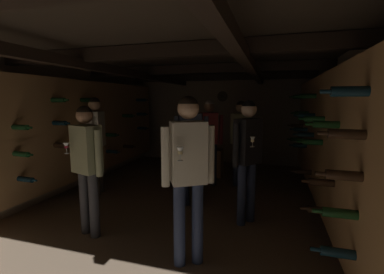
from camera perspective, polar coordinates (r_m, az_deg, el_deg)
name	(u,v)px	position (r m, az deg, el deg)	size (l,w,h in m)	color
ground_plane	(183,204)	(4.48, -2.04, -14.21)	(8.40, 8.40, 0.00)	#7A6651
room_shell	(188,117)	(4.42, -0.97, 4.34)	(4.72, 6.52, 2.41)	gray
wine_crate_stack	(211,162)	(6.00, 4.00, -5.47)	(0.52, 0.35, 0.60)	#A37547
display_bottle	(206,143)	(5.94, 3.02, -1.32)	(0.08, 0.08, 0.35)	#194723
person_host_center	(191,140)	(4.18, -0.16, -0.74)	(0.53, 0.37, 1.73)	#232D4C
person_guest_near_right	(188,164)	(2.65, -0.79, -5.91)	(0.47, 0.43, 1.73)	#232D4C
person_guest_rear_center	(209,134)	(5.22, 3.70, 0.58)	(0.53, 0.30, 1.69)	#232D4C
person_guest_far_right	(240,135)	(5.18, 10.35, 0.32)	(0.43, 0.39, 1.68)	#232D4C
person_guest_near_left	(87,159)	(3.49, -21.63, -4.39)	(0.52, 0.33, 1.62)	#2D2D33
person_guest_mid_right	(248,150)	(3.64, 11.83, -2.78)	(0.38, 0.46, 1.69)	#232D4C
person_guest_mid_left	(96,136)	(5.01, -19.85, 0.23)	(0.31, 0.52, 1.74)	#4C473D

